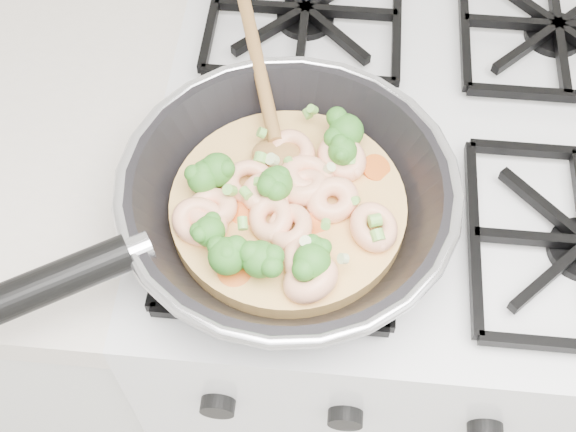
{
  "coord_description": "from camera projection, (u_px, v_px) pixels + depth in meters",
  "views": [
    {
      "loc": [
        -0.11,
        1.15,
        1.55
      ],
      "look_at": [
        -0.14,
        1.55,
        0.93
      ],
      "focal_mm": 46.92,
      "sensor_mm": 36.0,
      "label": 1
    }
  ],
  "objects": [
    {
      "name": "skillet",
      "position": [
        282.0,
        201.0,
        0.71
      ],
      "size": [
        0.45,
        0.5,
        0.09
      ],
      "rotation": [
        0.0,
        0.0,
        0.19
      ],
      "color": "black",
      "rests_on": "stove"
    },
    {
      "name": "stove",
      "position": [
        385.0,
        300.0,
        1.21
      ],
      "size": [
        0.6,
        0.6,
        0.92
      ],
      "color": "white",
      "rests_on": "ground"
    }
  ]
}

